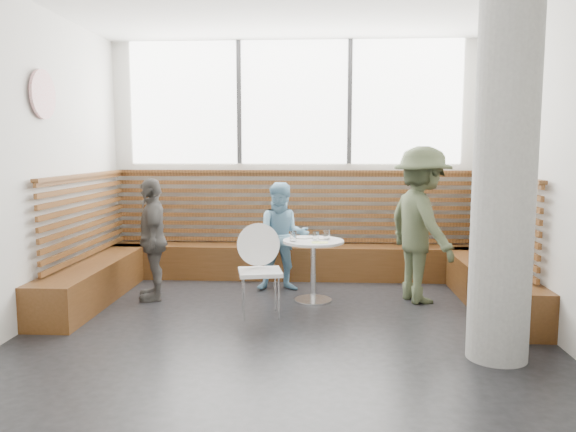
# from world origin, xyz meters

# --- Properties ---
(room) EXTENTS (5.00, 5.00, 3.20)m
(room) POSITION_xyz_m (0.00, 0.00, 1.60)
(room) COLOR silver
(room) RESTS_ON ground
(booth) EXTENTS (5.00, 2.50, 1.44)m
(booth) POSITION_xyz_m (0.00, 1.77, 0.41)
(booth) COLOR #4A2B12
(booth) RESTS_ON ground
(concrete_column) EXTENTS (0.50, 0.50, 3.20)m
(concrete_column) POSITION_xyz_m (1.85, -0.60, 1.60)
(concrete_column) COLOR gray
(concrete_column) RESTS_ON ground
(wall_art) EXTENTS (0.03, 0.50, 0.50)m
(wall_art) POSITION_xyz_m (-2.46, 0.40, 2.30)
(wall_art) COLOR white
(wall_art) RESTS_ON room
(cafe_table) EXTENTS (0.69, 0.69, 0.71)m
(cafe_table) POSITION_xyz_m (0.29, 1.08, 0.51)
(cafe_table) COLOR silver
(cafe_table) RESTS_ON ground
(cafe_chair) EXTENTS (0.46, 0.45, 0.96)m
(cafe_chair) POSITION_xyz_m (-0.26, 0.55, 0.56)
(cafe_chair) COLOR white
(cafe_chair) RESTS_ON ground
(adult_man) EXTENTS (1.02, 1.31, 1.78)m
(adult_man) POSITION_xyz_m (1.51, 1.16, 0.89)
(adult_man) COLOR #404A31
(adult_man) RESTS_ON ground
(child_back) EXTENTS (0.70, 0.58, 1.34)m
(child_back) POSITION_xyz_m (-0.10, 1.57, 0.67)
(child_back) COLOR #71A4C4
(child_back) RESTS_ON ground
(child_left) EXTENTS (0.56, 0.89, 1.42)m
(child_left) POSITION_xyz_m (-1.58, 1.09, 0.71)
(child_left) COLOR #4C4945
(child_left) RESTS_ON ground
(plate_near) EXTENTS (0.22, 0.22, 0.02)m
(plate_near) POSITION_xyz_m (0.17, 1.22, 0.72)
(plate_near) COLOR white
(plate_near) RESTS_ON cafe_table
(plate_far) EXTENTS (0.19, 0.19, 0.01)m
(plate_far) POSITION_xyz_m (0.37, 1.19, 0.72)
(plate_far) COLOR white
(plate_far) RESTS_ON cafe_table
(glass_left) EXTENTS (0.07, 0.07, 0.12)m
(glass_left) POSITION_xyz_m (0.06, 0.98, 0.77)
(glass_left) COLOR white
(glass_left) RESTS_ON cafe_table
(glass_mid) EXTENTS (0.07, 0.07, 0.11)m
(glass_mid) POSITION_xyz_m (0.32, 1.02, 0.77)
(glass_mid) COLOR white
(glass_mid) RESTS_ON cafe_table
(glass_right) EXTENTS (0.07, 0.07, 0.11)m
(glass_right) POSITION_xyz_m (0.44, 1.13, 0.77)
(glass_right) COLOR white
(glass_right) RESTS_ON cafe_table
(menu_card) EXTENTS (0.19, 0.14, 0.00)m
(menu_card) POSITION_xyz_m (0.36, 0.91, 0.72)
(menu_card) COLOR #A5C64C
(menu_card) RESTS_ON cafe_table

